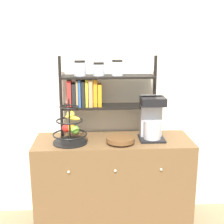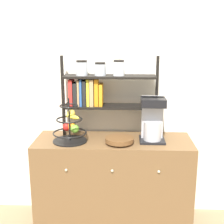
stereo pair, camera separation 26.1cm
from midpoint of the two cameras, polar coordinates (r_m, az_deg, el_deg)
name	(u,v)px [view 1 (the left image)]	position (r m, az deg, el deg)	size (l,w,h in m)	color
wall_back	(111,78)	(2.84, -2.77, 6.27)	(7.00, 0.05, 2.60)	silver
sideboard	(113,182)	(2.84, -2.46, -12.82)	(1.35, 0.49, 0.80)	brown
coffee_maker	(152,119)	(2.66, 4.51, -1.25)	(0.21, 0.21, 0.37)	black
fruit_stand	(70,128)	(2.63, -10.49, -3.01)	(0.29, 0.29, 0.37)	black
wooden_bowl	(120,140)	(2.59, -1.33, -5.12)	(0.24, 0.24, 0.05)	brown
shelf_hutch	(96,88)	(2.69, -5.81, 4.39)	(0.84, 0.20, 0.71)	black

